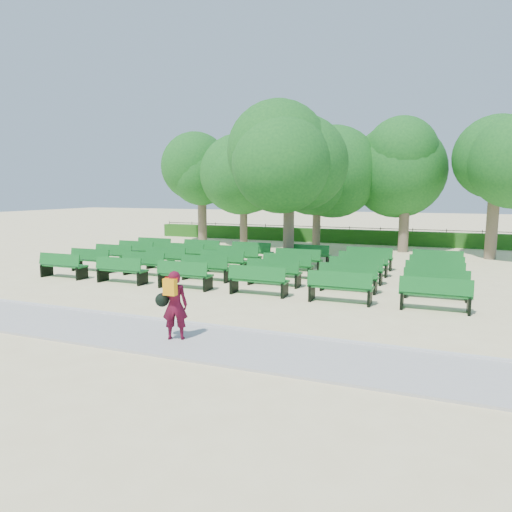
% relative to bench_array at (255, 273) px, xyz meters
% --- Properties ---
extents(ground, '(120.00, 120.00, 0.00)m').
position_rel_bench_array_xyz_m(ground, '(0.48, -0.89, -0.10)').
color(ground, beige).
extents(paving, '(30.00, 2.20, 0.06)m').
position_rel_bench_array_xyz_m(paving, '(0.48, -8.29, -0.07)').
color(paving, '#ADADA9').
rests_on(paving, ground).
extents(curb, '(30.00, 0.12, 0.10)m').
position_rel_bench_array_xyz_m(curb, '(0.48, -7.14, -0.05)').
color(curb, silver).
rests_on(curb, ground).
extents(hedge, '(26.00, 0.70, 0.90)m').
position_rel_bench_array_xyz_m(hedge, '(0.48, 13.11, 0.35)').
color(hedge, '#215917').
rests_on(hedge, ground).
extents(fence, '(26.00, 0.10, 1.02)m').
position_rel_bench_array_xyz_m(fence, '(0.48, 13.51, -0.10)').
color(fence, black).
rests_on(fence, ground).
extents(tree_line, '(21.80, 6.80, 7.04)m').
position_rel_bench_array_xyz_m(tree_line, '(0.48, 9.11, -0.10)').
color(tree_line, '#1A601D').
rests_on(tree_line, ground).
extents(bench_array, '(2.01, 0.73, 1.25)m').
position_rel_bench_array_xyz_m(bench_array, '(0.00, 0.00, 0.00)').
color(bench_array, '#116120').
rests_on(bench_array, ground).
extents(tree_among, '(4.71, 4.71, 6.68)m').
position_rel_bench_array_xyz_m(tree_among, '(0.64, 2.49, 4.43)').
color(tree_among, brown).
rests_on(tree_among, ground).
extents(person, '(0.80, 0.58, 1.60)m').
position_rel_bench_array_xyz_m(person, '(1.29, -8.37, 0.78)').
color(person, '#4E0B1E').
rests_on(person, ground).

